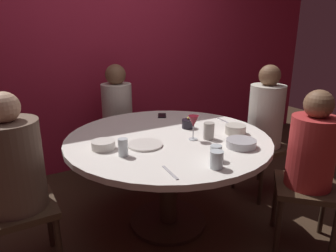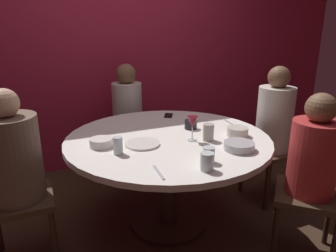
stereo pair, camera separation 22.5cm
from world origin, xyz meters
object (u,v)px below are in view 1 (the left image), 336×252
Objects in this scene: candle_holder at (188,124)px; dinner_plate at (145,145)px; bowl_salad_center at (103,145)px; wine_glass at (193,122)px; cell_phone at (162,116)px; seated_diner_right at (266,117)px; cup_by_right_diner at (209,131)px; bowl_serving_large at (241,143)px; bowl_small_white at (235,129)px; cup_by_left_diner at (217,160)px; dining_table at (168,153)px; cup_near_candle at (123,147)px; seated_diner_left at (14,168)px; seated_diner_back at (117,108)px; seated_diner_front_right at (311,154)px; cup_center_front at (216,153)px.

candle_holder is 0.41× the size of dinner_plate.
wine_glass is at bearing -13.40° from bowl_salad_center.
bowl_salad_center is (-0.72, -0.50, 0.02)m from cell_phone.
candle_holder is at bearing 64.19° from wine_glass.
cup_by_right_diner is (-0.77, -0.19, 0.06)m from seated_diner_right.
seated_diner_right reaches higher than bowl_serving_large.
cup_by_right_diner reaches higher than bowl_small_white.
dinner_plate is at bearing 111.20° from cup_by_left_diner.
cup_near_candle is (-0.42, -0.17, 0.19)m from dining_table.
cup_near_candle is (-0.66, -0.27, 0.02)m from candle_holder.
seated_diner_left is at bearing 172.76° from wine_glass.
candle_holder is 0.86× the size of cup_near_candle.
cup_near_candle reaches higher than cup_by_left_diner.
wine_glass reaches higher than dining_table.
seated_diner_left reaches higher than dinner_plate.
bowl_small_white is at bearing 21.04° from seated_diner_back.
dining_table is 0.49m from cup_near_candle.
seated_diner_back is 1.13m from dinner_plate.
bowl_salad_center is at bearing 168.42° from bowl_small_white.
dinner_plate is (0.80, -0.09, 0.02)m from seated_diner_left.
seated_diner_back is 1.43m from seated_diner_right.
cell_phone is at bearing 46.23° from cup_near_candle.
seated_diner_back is at bearing 90.00° from dining_table.
bowl_serving_large is (0.09, -0.93, 0.02)m from cell_phone.
seated_diner_right is at bearing 0.00° from seated_diner_left.
cell_phone is (-0.77, 0.50, 0.00)m from seated_diner_right.
bowl_small_white is at bearing -20.87° from seated_diner_front_right.
seated_diner_back is 1.24m from cup_by_right_diner.
bowl_small_white is (0.24, -0.70, 0.03)m from cell_phone.
bowl_serving_large reaches higher than dining_table.
wine_glass is at bearing -50.23° from dining_table.
cup_near_candle is (-0.54, -0.03, -0.07)m from wine_glass.
cup_near_candle is at bearing -155.54° from dinner_plate.
seated_diner_left is 0.80m from dinner_plate.
dinner_plate is 2.34× the size of cup_by_left_diner.
dining_table is 1.25× the size of seated_diner_right.
seated_diner_left is 8.32× the size of cell_phone.
bowl_salad_center is 0.73m from cup_center_front.
cup_by_left_diner is at bearing -108.38° from wine_glass.
wine_glass reaches higher than dinner_plate.
wine_glass is 1.89× the size of cup_center_front.
wine_glass is 0.55m from cup_near_candle.
seated_diner_front_right is at bearing 21.94° from seated_diner_back.
cup_by_left_diner is at bearing 30.24° from seated_diner_right.
seated_diner_right is 12.78× the size of cup_center_front.
bowl_serving_large is (0.32, -0.42, 0.16)m from dining_table.
wine_glass is at bearing 125.22° from bowl_serving_large.
cup_near_candle is at bearing -15.90° from seated_diner_left.
cup_by_left_diner is at bearing -153.19° from bowl_serving_large.
bowl_salad_center is (-0.49, -1.02, 0.04)m from seated_diner_back.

